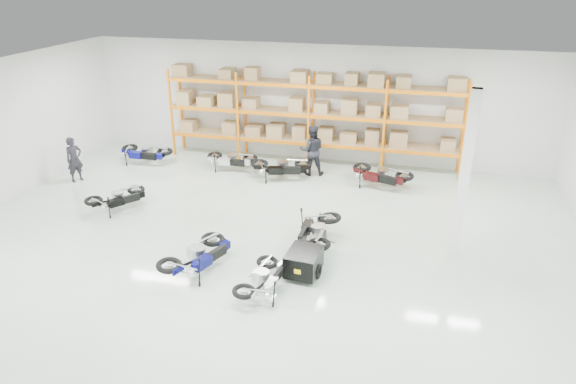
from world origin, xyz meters
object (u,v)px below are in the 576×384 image
(trailer, at_px, (304,262))
(moto_back_d, at_px, (380,171))
(moto_back_a, at_px, (144,149))
(moto_back_c, at_px, (281,163))
(person_left, at_px, (74,159))
(moto_black_far_left, at_px, (117,195))
(moto_touring_right, at_px, (316,226))
(person_back, at_px, (312,150))
(moto_back_b, at_px, (231,156))
(moto_blue_centre, at_px, (198,251))
(moto_silver_left, at_px, (264,275))

(trailer, relative_size, moto_back_d, 0.87)
(trailer, bearing_deg, moto_back_a, 145.97)
(moto_back_c, distance_m, person_left, 7.38)
(moto_back_c, distance_m, moto_back_d, 3.55)
(moto_black_far_left, distance_m, moto_back_a, 4.21)
(moto_touring_right, height_order, person_back, person_back)
(moto_touring_right, bearing_deg, moto_back_c, 117.07)
(moto_black_far_left, height_order, moto_back_b, moto_back_b)
(moto_blue_centre, bearing_deg, trailer, -150.47)
(moto_touring_right, distance_m, moto_back_a, 9.14)
(moto_back_c, bearing_deg, moto_back_a, 73.57)
(moto_blue_centre, height_order, trailer, moto_blue_centre)
(moto_silver_left, relative_size, moto_back_c, 0.83)
(moto_back_d, bearing_deg, moto_silver_left, -179.48)
(moto_back_a, xyz_separation_m, moto_back_d, (9.18, -0.11, 0.01))
(moto_blue_centre, relative_size, moto_back_c, 0.98)
(moto_silver_left, xyz_separation_m, moto_back_b, (-3.54, 7.46, 0.03))
(moto_touring_right, relative_size, moto_back_a, 1.02)
(moto_back_b, bearing_deg, moto_black_far_left, 149.35)
(moto_touring_right, xyz_separation_m, moto_back_d, (1.36, 4.62, 0.00))
(moto_touring_right, relative_size, person_back, 1.01)
(moto_blue_centre, height_order, moto_black_far_left, moto_blue_centre)
(moto_blue_centre, height_order, person_left, person_left)
(person_back, bearing_deg, moto_silver_left, 79.63)
(moto_black_far_left, distance_m, trailer, 6.95)
(trailer, distance_m, moto_back_b, 7.81)
(moto_black_far_left, bearing_deg, moto_touring_right, -149.08)
(moto_back_d, xyz_separation_m, person_back, (-2.57, 0.57, 0.36))
(trailer, bearing_deg, moto_back_d, 82.65)
(moto_back_d, bearing_deg, moto_back_b, 103.87)
(moto_blue_centre, bearing_deg, person_left, -13.70)
(trailer, bearing_deg, moto_silver_left, -123.95)
(moto_silver_left, distance_m, moto_touring_right, 2.64)
(moto_silver_left, relative_size, moto_touring_right, 0.84)
(moto_back_d, height_order, person_back, person_back)
(moto_black_far_left, xyz_separation_m, person_back, (5.34, 4.47, 0.43))
(trailer, distance_m, person_left, 10.17)
(moto_touring_right, bearing_deg, moto_back_a, 149.84)
(moto_back_a, relative_size, moto_back_d, 0.98)
(moto_black_far_left, bearing_deg, trailer, -162.29)
(moto_silver_left, height_order, person_back, person_back)
(trailer, xyz_separation_m, moto_back_a, (-7.82, 6.33, 0.17))
(moto_back_b, relative_size, moto_back_d, 0.89)
(moto_touring_right, bearing_deg, moto_back_b, 132.09)
(moto_back_a, relative_size, moto_back_b, 1.10)
(person_left, bearing_deg, person_back, -43.88)
(moto_blue_centre, distance_m, moto_back_a, 8.52)
(moto_touring_right, xyz_separation_m, moto_back_b, (-4.29, 4.93, -0.06))
(moto_back_a, relative_size, person_left, 1.15)
(moto_back_b, distance_m, person_back, 3.12)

